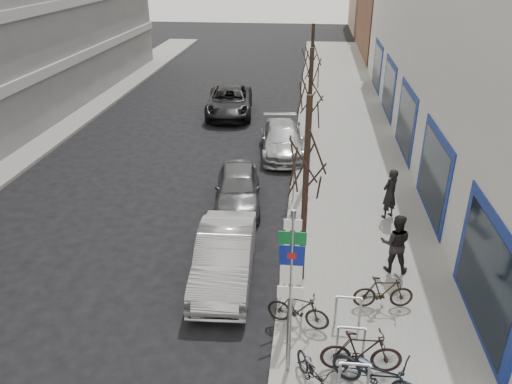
% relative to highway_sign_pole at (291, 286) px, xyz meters
% --- Properties ---
extents(ground, '(120.00, 120.00, 0.00)m').
position_rel_highway_sign_pole_xyz_m(ground, '(-2.40, 0.01, -2.46)').
color(ground, black).
rests_on(ground, ground).
extents(sidewalk_east, '(5.00, 70.00, 0.15)m').
position_rel_highway_sign_pole_xyz_m(sidewalk_east, '(2.10, 10.01, -2.38)').
color(sidewalk_east, slate).
rests_on(sidewalk_east, ground).
extents(brick_building_far, '(12.00, 14.00, 8.00)m').
position_rel_highway_sign_pole_xyz_m(brick_building_far, '(10.60, 40.01, 1.54)').
color(brick_building_far, brown).
rests_on(brick_building_far, ground).
extents(highway_sign_pole, '(0.55, 0.10, 4.20)m').
position_rel_highway_sign_pole_xyz_m(highway_sign_pole, '(0.00, 0.00, 0.00)').
color(highway_sign_pole, gray).
rests_on(highway_sign_pole, ground).
extents(bike_rack, '(0.66, 2.26, 0.83)m').
position_rel_highway_sign_pole_xyz_m(bike_rack, '(1.40, 0.61, -1.80)').
color(bike_rack, gray).
rests_on(bike_rack, sidewalk_east).
extents(tree_near, '(1.80, 1.80, 5.50)m').
position_rel_highway_sign_pole_xyz_m(tree_near, '(0.20, 3.51, 1.65)').
color(tree_near, black).
rests_on(tree_near, ground).
extents(tree_mid, '(1.80, 1.80, 5.50)m').
position_rel_highway_sign_pole_xyz_m(tree_mid, '(0.20, 10.01, 1.65)').
color(tree_mid, black).
rests_on(tree_mid, ground).
extents(tree_far, '(1.80, 1.80, 5.50)m').
position_rel_highway_sign_pole_xyz_m(tree_far, '(0.20, 16.51, 1.65)').
color(tree_far, black).
rests_on(tree_far, ground).
extents(meter_front, '(0.10, 0.08, 1.27)m').
position_rel_highway_sign_pole_xyz_m(meter_front, '(-0.25, 3.01, -1.54)').
color(meter_front, gray).
rests_on(meter_front, sidewalk_east).
extents(meter_mid, '(0.10, 0.08, 1.27)m').
position_rel_highway_sign_pole_xyz_m(meter_mid, '(-0.25, 8.51, -1.54)').
color(meter_mid, gray).
rests_on(meter_mid, sidewalk_east).
extents(meter_back, '(0.10, 0.08, 1.27)m').
position_rel_highway_sign_pole_xyz_m(meter_back, '(-0.25, 14.01, -1.54)').
color(meter_back, gray).
rests_on(meter_back, sidewalk_east).
extents(bike_near_left, '(1.12, 1.63, 0.97)m').
position_rel_highway_sign_pole_xyz_m(bike_near_left, '(0.57, -0.46, -1.83)').
color(bike_near_left, black).
rests_on(bike_near_left, sidewalk_east).
extents(bike_near_right, '(1.84, 0.60, 1.11)m').
position_rel_highway_sign_pole_xyz_m(bike_near_right, '(1.60, 0.15, -1.75)').
color(bike_near_right, black).
rests_on(bike_near_right, sidewalk_east).
extents(bike_mid_curb, '(2.04, 1.42, 1.21)m').
position_rel_highway_sign_pole_xyz_m(bike_mid_curb, '(1.86, -0.41, -1.70)').
color(bike_mid_curb, black).
rests_on(bike_mid_curb, sidewalk_east).
extents(bike_mid_inner, '(1.68, 0.87, 0.98)m').
position_rel_highway_sign_pole_xyz_m(bike_mid_inner, '(0.17, 1.52, -1.82)').
color(bike_mid_inner, black).
rests_on(bike_mid_inner, sidewalk_east).
extents(bike_far_inner, '(1.64, 0.66, 0.97)m').
position_rel_highway_sign_pole_xyz_m(bike_far_inner, '(2.35, 2.47, -1.82)').
color(bike_far_inner, black).
rests_on(bike_far_inner, sidewalk_east).
extents(parked_car_front, '(1.81, 4.57, 1.48)m').
position_rel_highway_sign_pole_xyz_m(parked_car_front, '(-2.01, 3.49, -1.72)').
color(parked_car_front, '#ADADB2').
rests_on(parked_car_front, ground).
extents(parked_car_mid, '(2.13, 4.25, 1.39)m').
position_rel_highway_sign_pole_xyz_m(parked_car_mid, '(-2.31, 8.22, -1.76)').
color(parked_car_mid, '#4E4F53').
rests_on(parked_car_mid, ground).
extents(parked_car_back, '(2.46, 4.90, 1.37)m').
position_rel_highway_sign_pole_xyz_m(parked_car_back, '(-1.00, 13.56, -1.77)').
color(parked_car_back, '#A2A3A7').
rests_on(parked_car_back, ground).
extents(lane_car, '(3.06, 5.70, 1.52)m').
position_rel_highway_sign_pole_xyz_m(lane_car, '(-4.41, 19.49, -1.70)').
color(lane_car, black).
rests_on(lane_car, ground).
extents(pedestrian_near, '(0.78, 0.76, 1.81)m').
position_rel_highway_sign_pole_xyz_m(pedestrian_near, '(3.11, 7.54, -1.40)').
color(pedestrian_near, black).
rests_on(pedestrian_near, sidewalk_east).
extents(pedestrian_far, '(0.72, 0.53, 1.83)m').
position_rel_highway_sign_pole_xyz_m(pedestrian_far, '(2.85, 4.25, -1.39)').
color(pedestrian_far, black).
rests_on(pedestrian_far, sidewalk_east).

